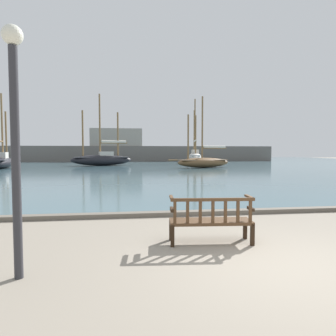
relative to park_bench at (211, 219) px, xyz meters
The scene contains 10 objects.
ground_plane 1.53m from the park_bench, 59.94° to the right, with size 160.00×160.00×0.00m, color gray.
harbor_water 42.75m from the park_bench, 89.02° to the left, with size 100.00×80.00×0.08m, color #476670.
quay_edge_kerb 2.72m from the park_bench, 74.32° to the left, with size 40.00×0.30×0.12m, color #675F54.
park_bench is the anchor object (origin of this frame).
sailboat_nearest_port 31.22m from the park_bench, 117.57° to the left, with size 2.87×6.66×7.76m.
sailboat_outer_port 38.61m from the park_bench, 77.45° to the left, with size 3.23×9.82×9.46m.
sailboat_outer_starboard 32.43m from the park_bench, 98.19° to the left, with size 7.67×3.64×8.75m.
sailboat_mid_port 26.63m from the park_bench, 75.69° to the left, with size 7.01×2.85×7.60m.
lamp_post 3.78m from the park_bench, 159.13° to the right, with size 0.28×0.28×3.52m.
far_breakwater 47.38m from the park_bench, 89.84° to the left, with size 47.97×2.40×5.79m.
Camera 1 is at (-2.35, -4.35, 1.79)m, focal length 32.00 mm.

